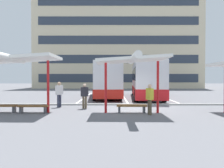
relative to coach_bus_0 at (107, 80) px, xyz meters
name	(u,v)px	position (x,y,z in m)	size (l,w,h in m)	color
ground_plane	(132,109)	(1.92, -9.25, -1.77)	(160.00, 160.00, 0.00)	slate
terminal_building	(119,46)	(1.95, 27.93, 7.52)	(33.76, 13.39, 21.31)	beige
coach_bus_0	(107,80)	(0.00, 0.00, 0.00)	(3.26, 10.81, 3.80)	silver
coach_bus_1	(147,80)	(4.08, -0.70, -0.02)	(3.29, 12.41, 3.78)	silver
lane_stripe_0	(87,97)	(-2.11, 0.40, -1.77)	(0.16, 14.00, 0.01)	white
lane_stripe_1	(125,97)	(1.92, 0.40, -1.77)	(0.16, 14.00, 0.01)	white
lane_stripe_2	(163,97)	(5.94, 0.40, -1.77)	(0.16, 14.00, 0.01)	white
waiting_shelter_0	(17,60)	(-4.64, -11.25, 1.20)	(4.39, 5.16, 3.25)	red
bench_0	(3,107)	(-5.54, -11.05, -1.44)	(1.67, 0.49, 0.45)	brown
bench_1	(35,107)	(-3.74, -11.13, -1.44)	(1.66, 0.44, 0.45)	brown
waiting_shelter_1	(133,61)	(1.79, -11.35, 1.14)	(3.93, 4.63, 3.19)	red
bench_2	(133,107)	(1.79, -11.00, -1.44)	(1.70, 0.43, 0.45)	brown
platform_kerb	(130,104)	(1.92, -7.25, -1.71)	(44.00, 0.24, 0.12)	#ADADA8
waiting_passenger_0	(60,92)	(-2.90, -8.42, -0.78)	(0.49, 0.51, 1.71)	#33384C
waiting_passenger_1	(151,97)	(2.68, -11.83, -0.83)	(0.36, 0.52, 1.64)	brown
waiting_passenger_2	(86,94)	(-1.09, -9.17, -0.86)	(0.51, 0.37, 1.60)	brown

